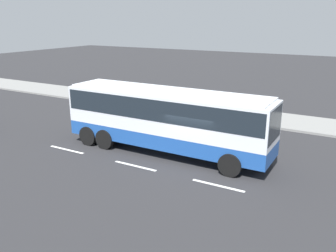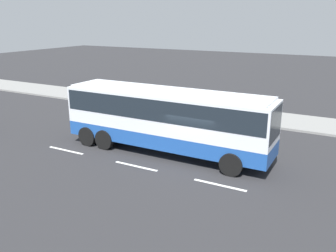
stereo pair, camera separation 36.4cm
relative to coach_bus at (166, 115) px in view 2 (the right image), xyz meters
The scene contains 4 objects.
ground_plane 2.87m from the coach_bus, 10.34° to the right, with size 120.00×120.00×0.00m, color #28282B.
sidewalk_curb 9.60m from the coach_bus, 78.25° to the left, with size 80.00×4.00×0.15m, color gray.
lane_centreline 4.40m from the coach_bus, 142.61° to the right, with size 32.88×0.16×0.01m.
coach_bus is the anchor object (origin of this frame).
Camera 2 is at (6.78, -15.45, 6.94)m, focal length 38.17 mm.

